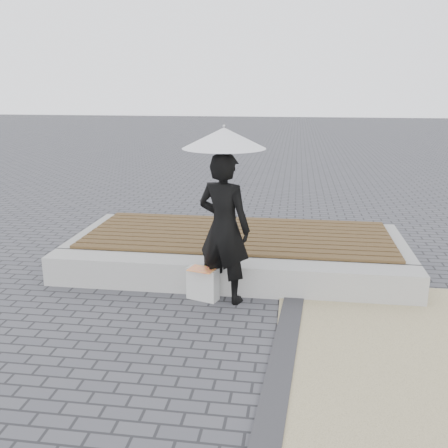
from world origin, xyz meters
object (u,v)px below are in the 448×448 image
at_px(canvas_tote, 203,284).
at_px(parasol, 224,138).
at_px(seating_ledge, 228,276).
at_px(woman, 224,228).
at_px(handbag, 217,256).

bearing_deg(canvas_tote, parasol, 24.02).
height_order(seating_ledge, woman, woman).
height_order(seating_ledge, parasol, parasol).
bearing_deg(canvas_tote, seating_ledge, 69.63).
height_order(seating_ledge, canvas_tote, canvas_tote).
height_order(handbag, canvas_tote, handbag).
xyz_separation_m(parasol, handbag, (-0.11, 0.16, -1.53)).
height_order(woman, canvas_tote, woman).
bearing_deg(woman, parasol, -0.00).
height_order(seating_ledge, handbag, handbag).
height_order(parasol, handbag, parasol).
bearing_deg(handbag, canvas_tote, -137.10).
bearing_deg(handbag, seating_ledge, 47.30).
height_order(woman, handbag, woman).
distance_m(woman, parasol, 1.10).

